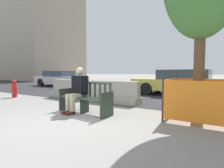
{
  "coord_description": "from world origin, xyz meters",
  "views": [
    {
      "loc": [
        3.07,
        -2.55,
        1.17
      ],
      "look_at": [
        -0.22,
        2.76,
        0.75
      ],
      "focal_mm": 28.0,
      "sensor_mm": 36.0,
      "label": 1
    }
  ],
  "objects": [
    {
      "name": "street_asphalt",
      "position": [
        0.0,
        8.7,
        0.0
      ],
      "size": [
        120.0,
        12.0,
        0.01
      ],
      "primitive_type": "cube",
      "color": "#28282B",
      "rests_on": "ground"
    },
    {
      "name": "car_taxi_near",
      "position": [
        1.39,
        6.75,
        0.66
      ],
      "size": [
        4.76,
        2.11,
        1.3
      ],
      "color": "#DBC64C",
      "rests_on": "ground"
    },
    {
      "name": "seated_person",
      "position": [
        -0.46,
        1.25,
        0.69
      ],
      "size": [
        0.59,
        0.75,
        1.31
      ],
      "color": "black",
      "rests_on": "ground"
    },
    {
      "name": "jersey_barrier_centre",
      "position": [
        -0.36,
        3.16,
        0.34
      ],
      "size": [
        2.01,
        0.71,
        0.84
      ],
      "color": "#ADA89E",
      "rests_on": "ground"
    },
    {
      "name": "street_bench",
      "position": [
        -0.22,
        1.28,
        0.4
      ],
      "size": [
        1.73,
        0.66,
        0.88
      ],
      "color": "#28382D",
      "rests_on": "ground"
    },
    {
      "name": "construction_fence",
      "position": [
        2.63,
        2.2,
        0.54
      ],
      "size": [
        1.4,
        1.4,
        1.08
      ],
      "color": "#2D2D33",
      "rests_on": "ground"
    },
    {
      "name": "jersey_barrier_left",
      "position": [
        -2.64,
        3.11,
        0.34
      ],
      "size": [
        2.03,
        0.76,
        0.84
      ],
      "color": "#9E998E",
      "rests_on": "ground"
    },
    {
      "name": "fire_hydrant",
      "position": [
        -5.06,
        1.93,
        0.39
      ],
      "size": [
        0.4,
        0.22,
        0.82
      ],
      "color": "red",
      "rests_on": "ground"
    },
    {
      "name": "ground_plane",
      "position": [
        0.0,
        0.0,
        0.0
      ],
      "size": [
        200.0,
        200.0,
        0.0
      ],
      "primitive_type": "plane",
      "color": "gray"
    },
    {
      "name": "car_sedan_mid",
      "position": [
        -8.48,
        7.71,
        0.66
      ],
      "size": [
        4.74,
        2.0,
        1.29
      ],
      "color": "silver",
      "rests_on": "ground"
    }
  ]
}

